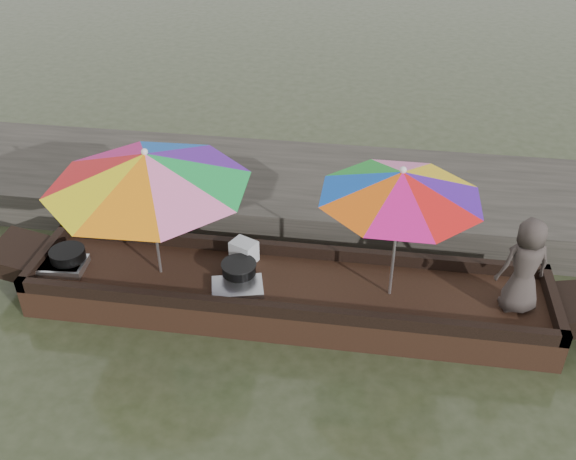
# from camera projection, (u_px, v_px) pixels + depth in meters

# --- Properties ---
(water) EXTENTS (80.00, 80.00, 0.00)m
(water) POSITION_uv_depth(u_px,v_px,m) (287.00, 308.00, 7.33)
(water) COLOR #2B331B
(water) RESTS_ON ground
(dock) EXTENTS (22.00, 2.20, 0.50)m
(dock) POSITION_uv_depth(u_px,v_px,m) (310.00, 193.00, 9.00)
(dock) COLOR #2D2B26
(dock) RESTS_ON ground
(boat_hull) EXTENTS (5.79, 1.20, 0.35)m
(boat_hull) POSITION_uv_depth(u_px,v_px,m) (287.00, 296.00, 7.23)
(boat_hull) COLOR black
(boat_hull) RESTS_ON water
(cooking_pot) EXTENTS (0.40, 0.40, 0.21)m
(cooking_pot) POSITION_uv_depth(u_px,v_px,m) (68.00, 258.00, 7.36)
(cooking_pot) COLOR black
(cooking_pot) RESTS_ON boat_hull
(tray_crayfish) EXTENTS (0.59, 0.43, 0.09)m
(tray_crayfish) POSITION_uv_depth(u_px,v_px,m) (61.00, 266.00, 7.33)
(tray_crayfish) COLOR silver
(tray_crayfish) RESTS_ON boat_hull
(tray_scallop) EXTENTS (0.64, 0.51, 0.06)m
(tray_scallop) POSITION_uv_depth(u_px,v_px,m) (237.00, 287.00, 7.03)
(tray_scallop) COLOR silver
(tray_scallop) RESTS_ON boat_hull
(charcoal_grill) EXTENTS (0.37, 0.37, 0.18)m
(charcoal_grill) POSITION_uv_depth(u_px,v_px,m) (239.00, 271.00, 7.18)
(charcoal_grill) COLOR black
(charcoal_grill) RESTS_ON boat_hull
(supply_bag) EXTENTS (0.35, 0.32, 0.26)m
(supply_bag) POSITION_uv_depth(u_px,v_px,m) (244.00, 251.00, 7.42)
(supply_bag) COLOR silver
(supply_bag) RESTS_ON boat_hull
(vendor) EXTENTS (0.61, 0.49, 1.09)m
(vendor) POSITION_uv_depth(u_px,v_px,m) (525.00, 266.00, 6.49)
(vendor) COLOR #3C3330
(vendor) RESTS_ON boat_hull
(umbrella_bow) EXTENTS (2.90, 2.90, 1.55)m
(umbrella_bow) POSITION_uv_depth(u_px,v_px,m) (153.00, 214.00, 6.89)
(umbrella_bow) COLOR #5614A5
(umbrella_bow) RESTS_ON boat_hull
(umbrella_stern) EXTENTS (2.19, 2.19, 1.55)m
(umbrella_stern) POSITION_uv_depth(u_px,v_px,m) (396.00, 234.00, 6.56)
(umbrella_stern) COLOR yellow
(umbrella_stern) RESTS_ON boat_hull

